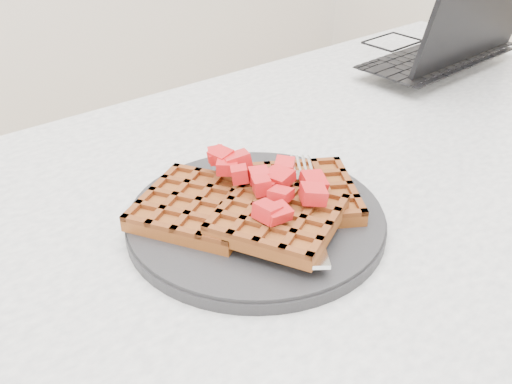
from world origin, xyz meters
The scene contains 6 objects.
table centered at (0.00, 0.00, 0.64)m, with size 1.20×0.80×0.75m.
plate centered at (-0.15, 0.03, 0.76)m, with size 0.26×0.26×0.02m, color black.
waffles centered at (-0.15, 0.02, 0.78)m, with size 0.25×0.22×0.03m.
strawberry_pile centered at (-0.15, 0.03, 0.80)m, with size 0.15×0.15×0.02m, color #A70007, non-canonical shape.
fork centered at (-0.12, -0.01, 0.77)m, with size 0.02×0.18×0.02m, color silver, non-canonical shape.
laptop centered at (0.38, 0.22, 0.79)m, with size 0.32×0.24×0.21m.
Camera 1 is at (-0.45, -0.35, 1.09)m, focal length 40.00 mm.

